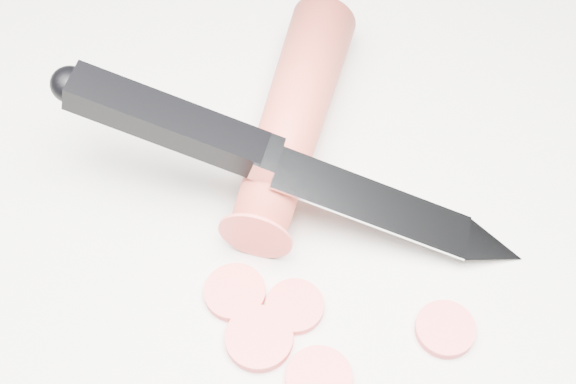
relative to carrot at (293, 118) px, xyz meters
name	(u,v)px	position (x,y,z in m)	size (l,w,h in m)	color
ground	(279,221)	(-0.03, -0.06, -0.02)	(2.40, 2.40, 0.00)	beige
carrot	(293,118)	(0.00, 0.00, 0.00)	(0.04, 0.04, 0.18)	red
carrot_slice_0	(445,329)	(0.04, -0.16, -0.02)	(0.03, 0.03, 0.01)	#F3534A
carrot_slice_1	(319,378)	(-0.04, -0.16, -0.02)	(0.04, 0.04, 0.01)	#F3534A
carrot_slice_2	(295,306)	(-0.04, -0.12, -0.02)	(0.03, 0.03, 0.01)	#F3534A
carrot_slice_3	(259,338)	(-0.06, -0.13, -0.02)	(0.04, 0.04, 0.01)	#F3534A
carrot_slice_4	(235,292)	(-0.07, -0.10, -0.02)	(0.04, 0.04, 0.01)	#F3534A
kitchen_knife	(294,164)	(-0.02, -0.05, 0.02)	(0.26, 0.18, 0.09)	silver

